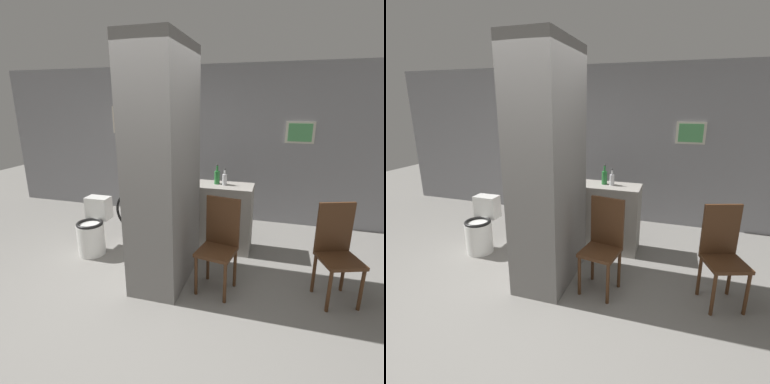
{
  "view_description": "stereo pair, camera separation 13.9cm",
  "coord_description": "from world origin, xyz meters",
  "views": [
    {
      "loc": [
        1.17,
        -2.46,
        1.99
      ],
      "look_at": [
        0.21,
        0.91,
        0.95
      ],
      "focal_mm": 28.0,
      "sensor_mm": 36.0,
      "label": 1
    },
    {
      "loc": [
        1.31,
        -2.42,
        1.99
      ],
      "look_at": [
        0.21,
        0.91,
        0.95
      ],
      "focal_mm": 28.0,
      "sensor_mm": 36.0,
      "label": 2
    }
  ],
  "objects": [
    {
      "name": "pillar_center",
      "position": [
        0.01,
        0.51,
        1.3
      ],
      "size": [
        0.57,
        1.02,
        2.6
      ],
      "color": "gray",
      "rests_on": "ground_plane"
    },
    {
      "name": "bottle_short",
      "position": [
        0.52,
        1.42,
        1.01
      ],
      "size": [
        0.06,
        0.06,
        0.23
      ],
      "color": "silver",
      "rests_on": "counter_shelf"
    },
    {
      "name": "ground_plane",
      "position": [
        0.0,
        0.0,
        0.0
      ],
      "size": [
        14.0,
        14.0,
        0.0
      ],
      "primitive_type": "plane",
      "color": "gray"
    },
    {
      "name": "toilet",
      "position": [
        -1.17,
        0.8,
        0.32
      ],
      "size": [
        0.36,
        0.52,
        0.74
      ],
      "color": "white",
      "rests_on": "ground_plane"
    },
    {
      "name": "wall_back",
      "position": [
        -0.0,
        2.63,
        1.3
      ],
      "size": [
        8.0,
        0.09,
        2.6
      ],
      "color": "gray",
      "rests_on": "ground_plane"
    },
    {
      "name": "chair_near_pillar",
      "position": [
        0.65,
        0.46,
        0.56
      ],
      "size": [
        0.44,
        0.44,
        1.03
      ],
      "rotation": [
        0.0,
        0.0,
        -0.17
      ],
      "color": "#4C2D19",
      "rests_on": "ground_plane"
    },
    {
      "name": "bottle_tall",
      "position": [
        0.41,
        1.45,
        1.03
      ],
      "size": [
        0.07,
        0.07,
        0.28
      ],
      "color": "#267233",
      "rests_on": "counter_shelf"
    },
    {
      "name": "counter_shelf",
      "position": [
        0.31,
        1.42,
        0.46
      ],
      "size": [
        1.2,
        0.44,
        0.93
      ],
      "color": "gray",
      "rests_on": "ground_plane"
    },
    {
      "name": "chair_by_doorway",
      "position": [
        1.84,
        0.62,
        0.56
      ],
      "size": [
        0.49,
        0.49,
        1.03
      ],
      "rotation": [
        0.0,
        0.0,
        0.34
      ],
      "color": "#4C2D19",
      "rests_on": "ground_plane"
    },
    {
      "name": "bicycle",
      "position": [
        -0.44,
        1.59,
        0.36
      ],
      "size": [
        1.61,
        0.42,
        0.74
      ],
      "color": "black",
      "rests_on": "ground_plane"
    }
  ]
}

